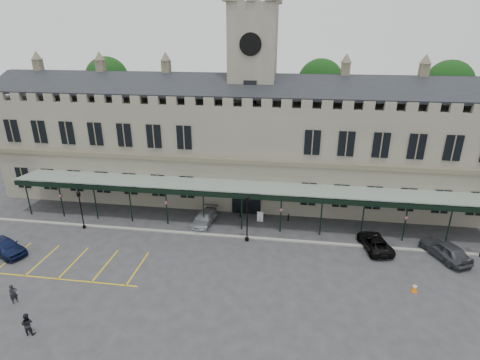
# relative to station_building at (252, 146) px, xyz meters

# --- Properties ---
(ground) EXTENTS (140.00, 140.00, 0.00)m
(ground) POSITION_rel_station_building_xyz_m (0.00, -15.91, -6.47)
(ground) COLOR #2E2E31
(station_building) EXTENTS (60.00, 10.36, 17.30)m
(station_building) POSITION_rel_station_building_xyz_m (0.00, 0.00, 0.00)
(station_building) COLOR slate
(station_building) RESTS_ON ground
(clock_tower) EXTENTS (5.60, 5.60, 24.80)m
(clock_tower) POSITION_rel_station_building_xyz_m (0.00, 0.09, 6.64)
(clock_tower) COLOR slate
(clock_tower) RESTS_ON ground
(canopy) EXTENTS (50.00, 4.10, 4.30)m
(canopy) POSITION_rel_station_building_xyz_m (0.00, -8.45, -4.06)
(canopy) COLOR #8C9E93
(canopy) RESTS_ON ground
(kerb) EXTENTS (60.00, 0.40, 0.12)m
(kerb) POSITION_rel_station_building_xyz_m (0.00, -10.41, -6.41)
(kerb) COLOR gray
(kerb) RESTS_ON ground
(parking_markings) EXTENTS (16.00, 6.00, 0.01)m
(parking_markings) POSITION_rel_station_building_xyz_m (-14.00, -17.41, -6.47)
(parking_markings) COLOR gold
(parking_markings) RESTS_ON ground
(tree_behind_left) EXTENTS (6.00, 6.00, 16.00)m
(tree_behind_left) POSITION_rel_station_building_xyz_m (-22.00, 9.09, 6.35)
(tree_behind_left) COLOR #332314
(tree_behind_left) RESTS_ON ground
(tree_behind_mid) EXTENTS (6.00, 6.00, 16.00)m
(tree_behind_mid) POSITION_rel_station_building_xyz_m (8.00, 9.09, 6.35)
(tree_behind_mid) COLOR #332314
(tree_behind_mid) RESTS_ON ground
(tree_behind_right) EXTENTS (6.00, 6.00, 16.00)m
(tree_behind_right) POSITION_rel_station_building_xyz_m (24.00, 9.09, 6.35)
(tree_behind_right) COLOR #332314
(tree_behind_right) RESTS_ON ground
(lamp_post_left) EXTENTS (0.41, 0.41, 4.33)m
(lamp_post_left) POSITION_rel_station_building_xyz_m (-16.40, -10.86, -3.90)
(lamp_post_left) COLOR black
(lamp_post_left) RESTS_ON ground
(lamp_post_mid) EXTENTS (0.48, 0.48, 5.03)m
(lamp_post_mid) POSITION_rel_station_building_xyz_m (0.84, -10.91, -3.48)
(lamp_post_mid) COLOR black
(lamp_post_mid) RESTS_ON ground
(traffic_cone) EXTENTS (0.47, 0.47, 0.74)m
(traffic_cone) POSITION_rel_station_building_xyz_m (14.96, -16.72, -6.10)
(traffic_cone) COLOR orange
(traffic_cone) RESTS_ON ground
(sign_board) EXTENTS (0.67, 0.10, 1.15)m
(sign_board) POSITION_rel_station_building_xyz_m (1.74, -6.72, -5.91)
(sign_board) COLOR black
(sign_board) RESTS_ON ground
(bollard_left) EXTENTS (0.17, 0.17, 0.96)m
(bollard_left) POSITION_rel_station_building_xyz_m (-0.53, -6.06, -5.99)
(bollard_left) COLOR black
(bollard_left) RESTS_ON ground
(bollard_right) EXTENTS (0.15, 0.15, 0.82)m
(bollard_right) POSITION_rel_station_building_xyz_m (4.76, -6.16, -6.06)
(bollard_right) COLOR black
(bollard_right) RESTS_ON ground
(car_left_a) EXTENTS (5.07, 3.45, 1.60)m
(car_left_a) POSITION_rel_station_building_xyz_m (-21.00, -16.48, -5.67)
(car_left_a) COLOR #0C1535
(car_left_a) RESTS_ON ground
(car_taxi) EXTENTS (2.43, 4.78, 1.33)m
(car_taxi) POSITION_rel_station_building_xyz_m (-4.12, -8.13, -5.80)
(car_taxi) COLOR #A3A6AA
(car_taxi) RESTS_ON ground
(car_van) EXTENTS (3.15, 5.06, 1.30)m
(car_van) POSITION_rel_station_building_xyz_m (13.00, -10.58, -5.82)
(car_van) COLOR black
(car_van) RESTS_ON ground
(car_right_a) EXTENTS (3.90, 5.26, 1.67)m
(car_right_a) POSITION_rel_station_building_xyz_m (19.00, -11.30, -5.63)
(car_right_a) COLOR #35383D
(car_right_a) RESTS_ON ground
(person_a) EXTENTS (0.63, 0.69, 1.58)m
(person_a) POSITION_rel_station_building_xyz_m (-15.47, -22.45, -5.68)
(person_a) COLOR black
(person_a) RESTS_ON ground
(person_b) EXTENTS (0.90, 0.75, 1.69)m
(person_b) POSITION_rel_station_building_xyz_m (-12.30, -25.20, -5.62)
(person_b) COLOR black
(person_b) RESTS_ON ground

